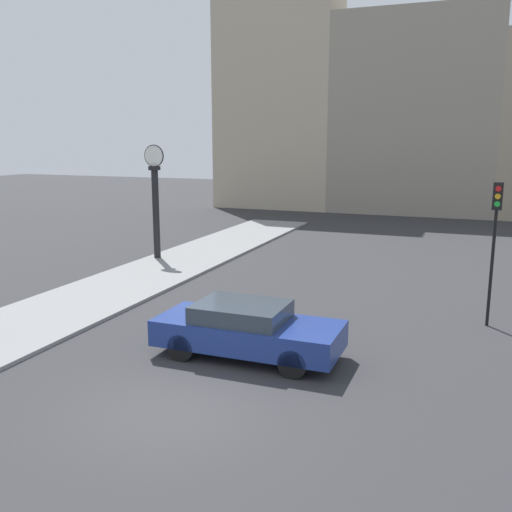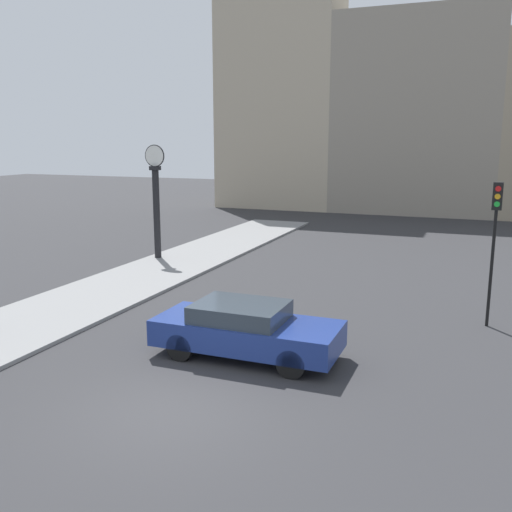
{
  "view_description": "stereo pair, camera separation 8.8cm",
  "coord_description": "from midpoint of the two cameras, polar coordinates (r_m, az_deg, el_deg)",
  "views": [
    {
      "loc": [
        5.3,
        -9.06,
        5.24
      ],
      "look_at": [
        -1.72,
        8.83,
        1.29
      ],
      "focal_mm": 40.0,
      "sensor_mm": 36.0,
      "label": 1
    },
    {
      "loc": [
        5.38,
        -9.03,
        5.24
      ],
      "look_at": [
        -1.72,
        8.83,
        1.29
      ],
      "focal_mm": 40.0,
      "sensor_mm": 36.0,
      "label": 2
    }
  ],
  "objects": [
    {
      "name": "traffic_light_far",
      "position": [
        17.08,
        22.67,
        2.89
      ],
      "size": [
        0.26,
        0.24,
        4.09
      ],
      "color": "black",
      "rests_on": "ground_plane"
    },
    {
      "name": "ground_plane",
      "position": [
        11.74,
        -8.46,
        -15.05
      ],
      "size": [
        120.0,
        120.0,
        0.0
      ],
      "primitive_type": "plane",
      "color": "#2D2D30"
    },
    {
      "name": "street_clock",
      "position": [
        25.2,
        -10.11,
        5.41
      ],
      "size": [
        0.94,
        0.38,
        4.91
      ],
      "color": "black",
      "rests_on": "sidewalk_corner"
    },
    {
      "name": "sedan_car",
      "position": [
        14.0,
        -1.1,
        -7.33
      ],
      "size": [
        4.53,
        1.85,
        1.34
      ],
      "color": "navy",
      "rests_on": "ground_plane"
    },
    {
      "name": "sidewalk_corner",
      "position": [
        24.34,
        -8.21,
        -0.82
      ],
      "size": [
        3.66,
        27.18,
        0.11
      ],
      "primitive_type": "cube",
      "color": "gray",
      "rests_on": "ground_plane"
    },
    {
      "name": "building_row",
      "position": [
        43.23,
        13.13,
        14.3
      ],
      "size": [
        28.12,
        5.0,
        17.81
      ],
      "color": "#B7A88E",
      "rests_on": "ground_plane"
    }
  ]
}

